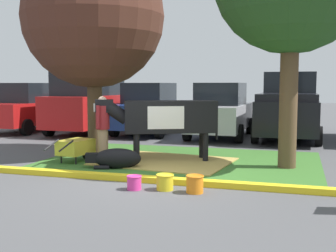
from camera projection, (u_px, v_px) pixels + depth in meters
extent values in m
plane|color=#4C4C4F|center=(142.00, 180.00, 8.93)|extent=(80.00, 80.00, 0.00)
cube|color=#386B28|center=(181.00, 161.00, 11.09)|extent=(6.85, 4.73, 0.02)
cube|color=yellow|center=(149.00, 179.00, 8.69)|extent=(8.05, 0.24, 0.12)
cube|color=tan|center=(165.00, 162.00, 10.87)|extent=(3.47, 2.78, 0.04)
cylinder|color=#4C3823|center=(95.00, 111.00, 12.08)|extent=(0.41, 0.41, 2.45)
sphere|color=#4C281E|center=(93.00, 17.00, 11.83)|extent=(3.90, 3.90, 3.90)
cylinder|color=brown|center=(288.00, 100.00, 10.01)|extent=(0.41, 0.41, 3.20)
cube|color=black|center=(170.00, 117.00, 10.92)|extent=(2.39, 1.56, 0.80)
cube|color=white|center=(164.00, 117.00, 10.91)|extent=(1.11, 1.02, 0.56)
cylinder|color=black|center=(117.00, 113.00, 10.76)|extent=(0.71, 0.55, 0.58)
cube|color=black|center=(104.00, 106.00, 10.71)|extent=(0.51, 0.41, 0.32)
cube|color=white|center=(96.00, 108.00, 10.69)|extent=(0.19, 0.23, 0.20)
cylinder|color=black|center=(137.00, 149.00, 10.66)|extent=(0.14, 0.14, 0.75)
cylinder|color=black|center=(136.00, 146.00, 11.14)|extent=(0.14, 0.14, 0.75)
cylinder|color=black|center=(205.00, 148.00, 10.85)|extent=(0.14, 0.14, 0.75)
cylinder|color=black|center=(202.00, 145.00, 11.34)|extent=(0.14, 0.14, 0.75)
cylinder|color=black|center=(217.00, 126.00, 11.08)|extent=(0.06, 0.06, 0.70)
ellipsoid|color=black|center=(118.00, 158.00, 10.08)|extent=(1.19, 0.80, 0.48)
cube|color=black|center=(92.00, 158.00, 10.06)|extent=(0.33, 0.28, 0.22)
cube|color=silver|center=(87.00, 158.00, 10.06)|extent=(0.09, 0.11, 0.16)
cylinder|color=black|center=(102.00, 168.00, 9.91)|extent=(0.36, 0.20, 0.10)
cylinder|color=#9E7F5B|center=(103.00, 146.00, 10.81)|extent=(0.26, 0.26, 0.85)
cylinder|color=maroon|center=(103.00, 117.00, 10.74)|extent=(0.34, 0.34, 0.59)
sphere|color=beige|center=(102.00, 101.00, 10.71)|extent=(0.23, 0.23, 0.23)
cylinder|color=maroon|center=(107.00, 116.00, 10.95)|extent=(0.09, 0.09, 0.56)
cylinder|color=maroon|center=(98.00, 117.00, 10.54)|extent=(0.09, 0.09, 0.56)
cube|color=gold|center=(76.00, 147.00, 10.86)|extent=(0.72, 0.98, 0.36)
cylinder|color=black|center=(88.00, 153.00, 11.33)|extent=(0.15, 0.37, 0.36)
cylinder|color=black|center=(61.00, 159.00, 10.71)|extent=(0.04, 0.04, 0.24)
cylinder|color=black|center=(76.00, 160.00, 10.52)|extent=(0.04, 0.04, 0.24)
cylinder|color=black|center=(51.00, 145.00, 10.35)|extent=(0.11, 0.53, 0.23)
cylinder|color=black|center=(66.00, 146.00, 10.17)|extent=(0.11, 0.53, 0.23)
cylinder|color=#EA3893|center=(134.00, 183.00, 8.08)|extent=(0.27, 0.27, 0.26)
torus|color=#EA3893|center=(134.00, 176.00, 8.06)|extent=(0.29, 0.29, 0.02)
cylinder|color=yellow|center=(165.00, 182.00, 8.05)|extent=(0.32, 0.32, 0.28)
torus|color=yellow|center=(165.00, 175.00, 8.04)|extent=(0.34, 0.34, 0.02)
cylinder|color=orange|center=(195.00, 184.00, 7.83)|extent=(0.31, 0.31, 0.31)
torus|color=orange|center=(195.00, 176.00, 7.82)|extent=(0.33, 0.33, 0.02)
cube|color=red|center=(29.00, 113.00, 18.18)|extent=(1.85, 4.42, 0.90)
cube|color=black|center=(28.00, 93.00, 18.09)|extent=(1.61, 2.22, 0.80)
cylinder|color=black|center=(31.00, 120.00, 19.85)|extent=(0.23, 0.64, 0.64)
cylinder|color=black|center=(66.00, 121.00, 19.31)|extent=(0.23, 0.64, 0.64)
cylinder|color=black|center=(27.00, 127.00, 16.59)|extent=(0.23, 0.64, 0.64)
cube|color=red|center=(90.00, 110.00, 17.39)|extent=(1.95, 4.62, 1.20)
cube|color=black|center=(89.00, 83.00, 17.28)|extent=(1.71, 3.22, 1.00)
cylinder|color=black|center=(87.00, 121.00, 19.15)|extent=(0.23, 0.64, 0.64)
cylinder|color=black|center=(126.00, 123.00, 18.58)|extent=(0.23, 0.64, 0.64)
cylinder|color=black|center=(49.00, 128.00, 16.31)|extent=(0.23, 0.64, 0.64)
cylinder|color=black|center=(94.00, 130.00, 15.74)|extent=(0.23, 0.64, 0.64)
cube|color=navy|center=(150.00, 114.00, 17.21)|extent=(1.85, 4.42, 0.90)
cube|color=black|center=(150.00, 93.00, 17.13)|extent=(1.61, 2.22, 0.80)
cylinder|color=black|center=(142.00, 122.00, 18.88)|extent=(0.23, 0.64, 0.64)
cylinder|color=black|center=(181.00, 123.00, 18.34)|extent=(0.23, 0.64, 0.64)
cylinder|color=black|center=(114.00, 128.00, 16.17)|extent=(0.23, 0.64, 0.64)
cylinder|color=black|center=(160.00, 130.00, 15.63)|extent=(0.23, 0.64, 0.64)
cube|color=silver|center=(221.00, 117.00, 16.02)|extent=(1.85, 4.42, 0.90)
cube|color=black|center=(221.00, 94.00, 15.93)|extent=(1.61, 2.22, 0.80)
cylinder|color=black|center=(205.00, 125.00, 17.69)|extent=(0.23, 0.64, 0.64)
cylinder|color=black|center=(250.00, 126.00, 17.15)|extent=(0.23, 0.64, 0.64)
cylinder|color=black|center=(187.00, 132.00, 14.97)|extent=(0.23, 0.64, 0.64)
cylinder|color=black|center=(239.00, 134.00, 14.43)|extent=(0.23, 0.64, 0.64)
cube|color=black|center=(289.00, 115.00, 15.66)|extent=(2.06, 5.42, 1.10)
cube|color=black|center=(290.00, 85.00, 16.45)|extent=(1.86, 1.82, 1.00)
cube|color=black|center=(288.00, 97.00, 14.44)|extent=(1.93, 2.72, 0.24)
cylinder|color=black|center=(265.00, 125.00, 17.67)|extent=(0.23, 0.64, 0.64)
cylinder|color=black|center=(316.00, 126.00, 17.07)|extent=(0.23, 0.64, 0.64)
cylinder|color=black|center=(255.00, 134.00, 14.34)|extent=(0.23, 0.64, 0.64)
cylinder|color=black|center=(319.00, 136.00, 13.74)|extent=(0.23, 0.64, 0.64)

